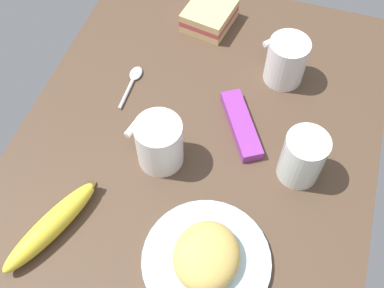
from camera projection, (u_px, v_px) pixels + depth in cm
name	position (u px, v px, depth cm)	size (l,w,h in cm)	color
tabletop	(192.00, 156.00, 82.59)	(90.00, 64.00, 2.00)	#4C3828
plate_of_food	(206.00, 258.00, 69.68)	(19.94, 19.94, 6.11)	silver
coffee_mug_black	(159.00, 143.00, 76.97)	(7.95, 10.23, 9.74)	white
coffee_mug_milky	(286.00, 60.00, 87.00)	(9.07, 9.12, 9.42)	white
sandwich_main	(209.00, 16.00, 97.24)	(11.53, 10.70, 4.40)	#DBB77A
glass_of_milk	(302.00, 159.00, 75.83)	(7.19, 7.19, 9.87)	silver
banana	(52.00, 225.00, 72.43)	(19.22, 10.46, 3.82)	yellow
spoon	(133.00, 80.00, 90.18)	(10.88, 2.47, 0.80)	silver
snack_bar	(241.00, 125.00, 83.80)	(14.72, 3.76, 2.00)	purple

